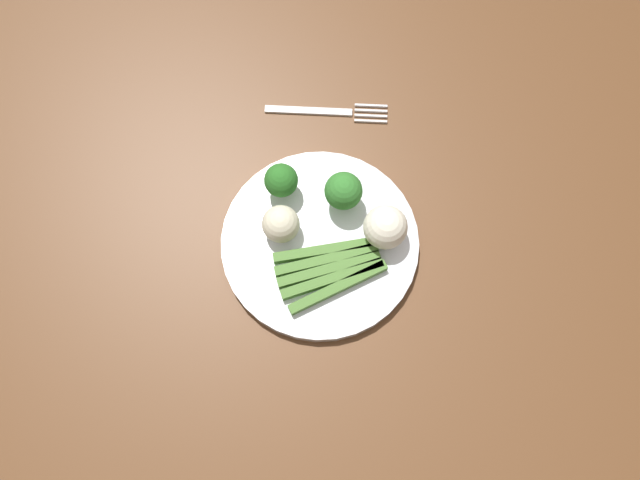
# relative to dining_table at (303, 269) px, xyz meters

# --- Properties ---
(ground_plane) EXTENTS (6.00, 6.00, 0.02)m
(ground_plane) POSITION_rel_dining_table_xyz_m (0.00, 0.00, -0.68)
(ground_plane) COLOR gray
(dining_table) EXTENTS (1.44, 1.04, 0.76)m
(dining_table) POSITION_rel_dining_table_xyz_m (0.00, 0.00, 0.00)
(dining_table) COLOR brown
(dining_table) RESTS_ON ground_plane
(plate) EXTENTS (0.25, 0.25, 0.01)m
(plate) POSITION_rel_dining_table_xyz_m (-0.01, 0.02, 0.10)
(plate) COLOR white
(plate) RESTS_ON dining_table
(asparagus_bundle) EXTENTS (0.10, 0.14, 0.01)m
(asparagus_bundle) POSITION_rel_dining_table_xyz_m (0.03, 0.04, 0.11)
(asparagus_bundle) COLOR #47752D
(asparagus_bundle) RESTS_ON plate
(broccoli_back) EXTENTS (0.04, 0.04, 0.05)m
(broccoli_back) POSITION_rel_dining_table_xyz_m (-0.08, -0.03, 0.14)
(broccoli_back) COLOR #568E33
(broccoli_back) RESTS_ON plate
(broccoli_front_left) EXTENTS (0.05, 0.05, 0.06)m
(broccoli_front_left) POSITION_rel_dining_table_xyz_m (-0.06, 0.05, 0.14)
(broccoli_front_left) COLOR #609E3D
(broccoli_front_left) RESTS_ON plate
(cauliflower_outer_edge) EXTENTS (0.05, 0.05, 0.05)m
(cauliflower_outer_edge) POSITION_rel_dining_table_xyz_m (-0.02, -0.03, 0.13)
(cauliflower_outer_edge) COLOR beige
(cauliflower_outer_edge) RESTS_ON plate
(cauliflower_mid) EXTENTS (0.06, 0.06, 0.06)m
(cauliflower_mid) POSITION_rel_dining_table_xyz_m (-0.02, 0.10, 0.13)
(cauliflower_mid) COLOR white
(cauliflower_mid) RESTS_ON plate
(fork) EXTENTS (0.03, 0.17, 0.00)m
(fork) POSITION_rel_dining_table_xyz_m (-0.20, 0.03, 0.09)
(fork) COLOR silver
(fork) RESTS_ON dining_table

